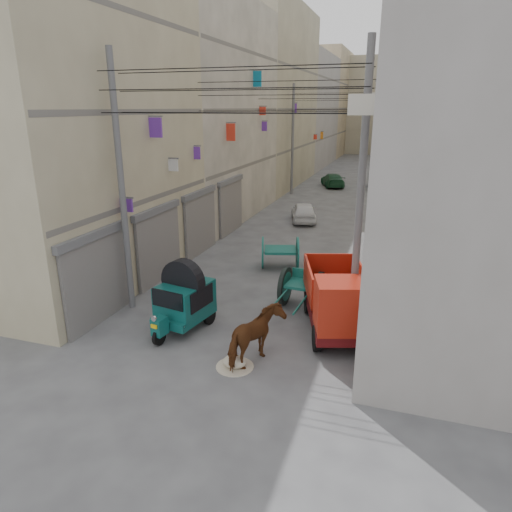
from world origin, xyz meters
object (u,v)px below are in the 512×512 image
at_px(tonga_cart, 302,288).
at_px(mini_truck, 339,306).
at_px(auto_rickshaw, 184,298).
at_px(horse, 256,337).
at_px(distant_car_white, 304,212).
at_px(feed_sack, 235,362).
at_px(second_cart, 280,252).
at_px(distant_car_green, 333,180).
at_px(distant_car_grey, 377,181).

relative_size(tonga_cart, mini_truck, 0.73).
bearing_deg(mini_truck, auto_rickshaw, 173.28).
relative_size(mini_truck, horse, 2.24).
bearing_deg(distant_car_white, feed_sack, 80.48).
xyz_separation_m(tonga_cart, horse, (-0.35, -3.84, 0.08)).
relative_size(second_cart, distant_car_white, 0.55).
distance_m(tonga_cart, feed_sack, 4.31).
distance_m(horse, distant_car_green, 28.55).
relative_size(second_cart, distant_car_green, 0.48).
relative_size(distant_car_white, distant_car_green, 0.89).
distance_m(horse, distant_car_grey, 28.68).
bearing_deg(second_cart, horse, -96.19).
bearing_deg(distant_car_grey, feed_sack, -99.38).
bearing_deg(distant_car_green, feed_sack, 74.78).
height_order(horse, distant_car_grey, horse).
distance_m(tonga_cart, distant_car_white, 12.09).
xyz_separation_m(second_cart, distant_car_grey, (2.41, 21.34, -0.07)).
bearing_deg(distant_car_grey, tonga_cart, -98.04).
distance_m(tonga_cart, mini_truck, 2.30).
height_order(mini_truck, distant_car_white, mini_truck).
bearing_deg(horse, feed_sack, 56.78).
relative_size(tonga_cart, distant_car_grey, 0.76).
bearing_deg(mini_truck, distant_car_white, 88.89).
xyz_separation_m(distant_car_grey, distant_car_green, (-3.60, -0.23, -0.09)).
bearing_deg(tonga_cart, second_cart, 119.57).
height_order(auto_rickshaw, tonga_cart, auto_rickshaw).
distance_m(mini_truck, distant_car_green, 26.71).
height_order(tonga_cart, distant_car_green, tonga_cart).
relative_size(tonga_cart, distant_car_green, 0.77).
bearing_deg(horse, mini_truck, -113.46).
bearing_deg(distant_car_green, horse, 75.73).
bearing_deg(distant_car_white, horse, 82.24).
xyz_separation_m(second_cart, horse, (1.35, -7.33, 0.04)).
distance_m(distant_car_white, distant_car_grey, 13.42).
xyz_separation_m(feed_sack, distant_car_grey, (1.50, 29.03, 0.48)).
xyz_separation_m(mini_truck, distant_car_white, (-4.02, 13.56, -0.42)).
relative_size(feed_sack, distant_car_green, 0.16).
distance_m(auto_rickshaw, horse, 2.93).
bearing_deg(distant_car_green, second_cart, 73.85).
xyz_separation_m(mini_truck, feed_sack, (-2.27, -2.45, -0.83)).
bearing_deg(mini_truck, feed_sack, -150.38).
bearing_deg(distant_car_white, tonga_cart, 86.44).
distance_m(feed_sack, horse, 0.83).
bearing_deg(distant_car_white, mini_truck, 90.75).
height_order(tonga_cart, distant_car_grey, tonga_cart).
relative_size(second_cart, feed_sack, 2.98).
bearing_deg(horse, distant_car_white, -64.37).
relative_size(mini_truck, distant_car_grey, 1.03).
xyz_separation_m(auto_rickshaw, distant_car_grey, (3.71, 27.44, -0.34)).
distance_m(auto_rickshaw, mini_truck, 4.55).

